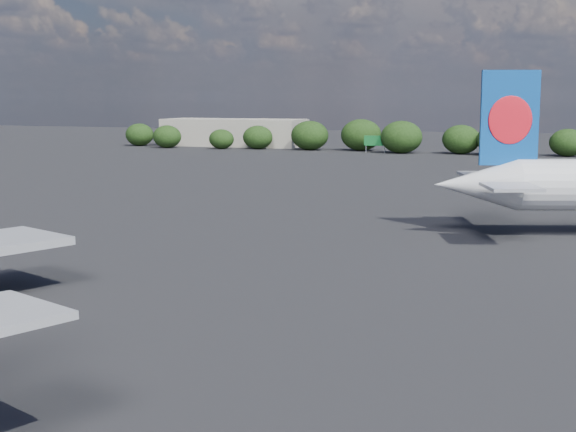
% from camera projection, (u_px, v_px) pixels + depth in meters
% --- Properties ---
extents(ground, '(500.00, 500.00, 0.00)m').
position_uv_depth(ground, '(296.00, 220.00, 95.68)').
color(ground, black).
rests_on(ground, ground).
extents(terminal_building, '(42.00, 16.00, 8.00)m').
position_uv_depth(terminal_building, '(234.00, 132.00, 239.63)').
color(terminal_building, gray).
rests_on(terminal_building, ground).
extents(highway_sign, '(6.00, 0.30, 4.50)m').
position_uv_depth(highway_sign, '(375.00, 141.00, 209.29)').
color(highway_sign, '#146629').
rests_on(highway_sign, ground).
extents(billboard_yellow, '(5.00, 0.30, 5.50)m').
position_uv_depth(billboard_yellow, '(496.00, 139.00, 204.84)').
color(billboard_yellow, gold).
rests_on(billboard_yellow, ground).
extents(horizon_treeline, '(203.58, 16.46, 9.04)m').
position_uv_depth(horizon_treeline, '(525.00, 140.00, 200.01)').
color(horizon_treeline, black).
rests_on(horizon_treeline, ground).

